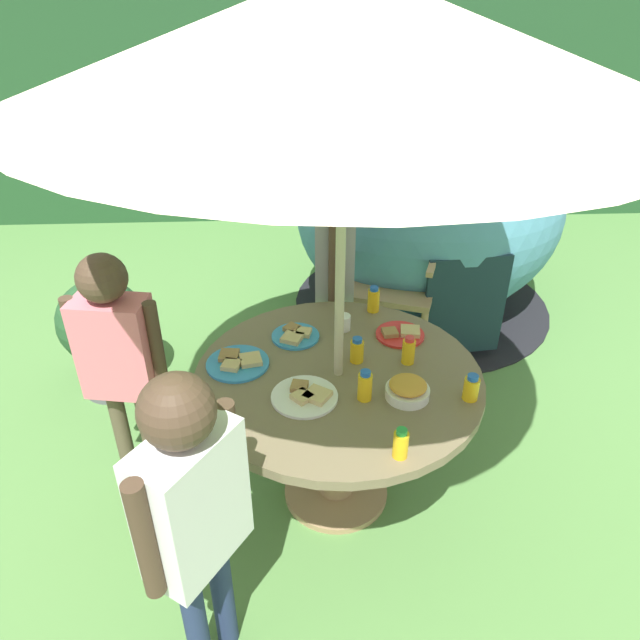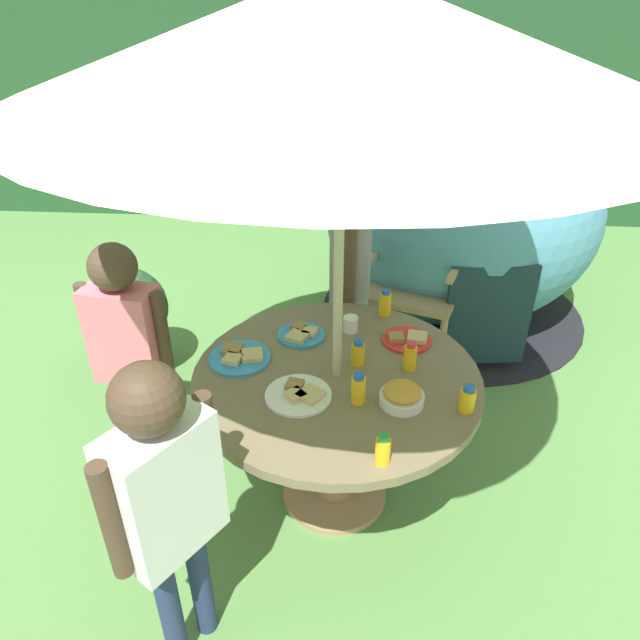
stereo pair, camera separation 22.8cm
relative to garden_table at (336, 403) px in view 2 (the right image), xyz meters
The scene contains 22 objects.
ground_plane 0.55m from the garden_table, ahead, with size 10.00×10.00×0.02m, color #548442.
hedge_backdrop 3.72m from the garden_table, 90.00° to the left, with size 9.00×0.70×1.98m, color #234C28.
garden_table is the anchor object (origin of this frame).
patio_umbrella 1.38m from the garden_table, ahead, with size 2.05×2.05×2.10m.
wooden_chair 1.31m from the garden_table, 70.31° to the left, with size 0.62×0.60×1.07m.
dome_tent 1.88m from the garden_table, 67.14° to the left, with size 1.97×1.97×1.40m.
potted_plant 1.49m from the garden_table, 144.76° to the left, with size 0.46×0.46×0.67m.
child_in_grey_shirt 0.86m from the garden_table, 87.31° to the left, with size 0.23×0.45×1.33m.
child_in_pink_shirt 0.93m from the garden_table, behind, with size 0.39×0.21×1.16m.
child_in_white_shirt 0.89m from the garden_table, 123.71° to the right, with size 0.32×0.36×1.22m.
snack_bowl 0.35m from the garden_table, 32.98° to the right, with size 0.17×0.17×0.08m.
plate_center_back 0.42m from the garden_table, 41.35° to the left, with size 0.21×0.21×0.03m.
plate_center_front 0.25m from the garden_table, 131.99° to the right, with size 0.25×0.25×0.03m.
plate_near_right 0.35m from the garden_table, 121.98° to the left, with size 0.21×0.21×0.03m.
plate_front_edge 0.44m from the garden_table, 168.90° to the left, with size 0.26×0.26×0.03m.
juice_bottle_near_left 0.56m from the garden_table, 67.34° to the left, with size 0.06×0.06×0.13m.
juice_bottle_far_left 0.23m from the garden_table, 44.74° to the left, with size 0.06×0.06×0.11m.
juice_bottle_far_right 0.54m from the garden_table, 70.07° to the right, with size 0.05×0.05×0.12m.
juice_bottle_mid_left 0.55m from the garden_table, 20.66° to the right, with size 0.06×0.06×0.11m.
juice_bottle_mid_right 0.28m from the garden_table, 62.10° to the right, with size 0.05×0.05×0.13m.
juice_bottle_back_edge 0.36m from the garden_table, 11.93° to the left, with size 0.05×0.05×0.12m.
cup_near 0.38m from the garden_table, 81.86° to the left, with size 0.07×0.07×0.07m, color white.
Camera 2 is at (0.06, -1.88, 2.10)m, focal length 33.02 mm.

